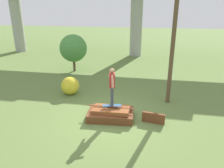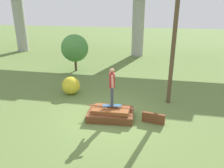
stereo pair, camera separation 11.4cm
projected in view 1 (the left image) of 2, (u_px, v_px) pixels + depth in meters
The scene contains 8 objects.
ground_plane at pixel (111, 118), 9.49m from camera, with size 80.00×80.00×0.00m, color olive.
scrap_pile at pixel (111, 113), 9.41m from camera, with size 2.07×1.38×0.55m.
scrap_plank_loose at pixel (153, 118), 9.03m from camera, with size 0.95×0.28×0.44m.
skateboard at pixel (112, 106), 9.21m from camera, with size 0.82×0.38×0.09m.
skater at pixel (112, 85), 8.89m from camera, with size 0.35×1.09×1.62m.
utility_pole at pixel (176, 10), 9.52m from camera, with size 1.30×0.20×8.62m.
tree_behind_left at pixel (73, 48), 15.65m from camera, with size 1.96×1.96×2.67m.
bush_yellow_flowering at pixel (70, 86), 11.85m from camera, with size 0.98×0.98×0.98m.
Camera 1 is at (1.60, -8.26, 4.64)m, focal length 35.00 mm.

